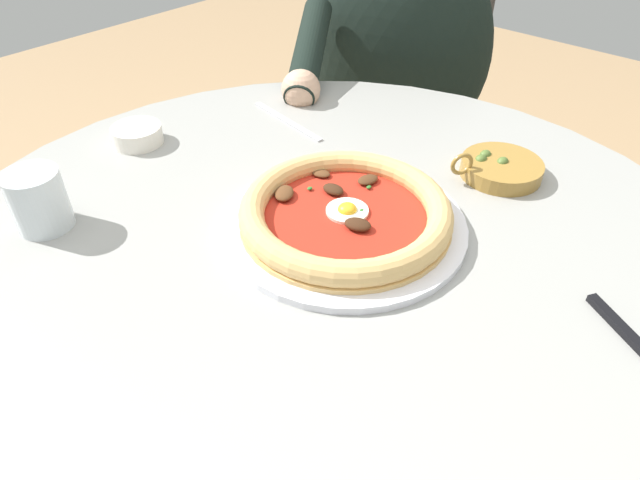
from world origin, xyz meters
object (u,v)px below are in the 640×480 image
(steak_knife, at_px, (638,345))
(diner_person, at_px, (391,134))
(cafe_chair_diner, at_px, (400,94))
(olive_pan, at_px, (500,168))
(fork_utensil, at_px, (287,121))
(pizza_on_plate, at_px, (345,215))
(ramekin_capers, at_px, (137,134))
(water_glass, at_px, (40,204))
(dining_table, at_px, (325,322))

(steak_knife, bearing_deg, diner_person, -128.78)
(steak_knife, relative_size, cafe_chair_diner, 0.20)
(olive_pan, distance_m, fork_utensil, 0.35)
(pizza_on_plate, relative_size, fork_utensil, 1.74)
(steak_knife, distance_m, cafe_chair_diner, 1.01)
(ramekin_capers, bearing_deg, water_glass, 25.34)
(olive_pan, relative_size, fork_utensil, 0.74)
(dining_table, bearing_deg, ramekin_capers, -90.89)
(steak_knife, relative_size, diner_person, 0.16)
(dining_table, xyz_separation_m, pizza_on_plate, (-0.05, -0.01, 0.14))
(dining_table, relative_size, olive_pan, 7.88)
(dining_table, relative_size, ramekin_capers, 13.18)
(pizza_on_plate, height_order, olive_pan, olive_pan)
(steak_knife, height_order, olive_pan, olive_pan)
(pizza_on_plate, height_order, diner_person, diner_person)
(water_glass, relative_size, diner_person, 0.07)
(dining_table, bearing_deg, steak_knife, 105.76)
(ramekin_capers, bearing_deg, fork_utensil, 148.80)
(steak_knife, bearing_deg, ramekin_capers, -83.16)
(fork_utensil, height_order, cafe_chair_diner, cafe_chair_diner)
(olive_pan, xyz_separation_m, fork_utensil, (0.08, -0.35, -0.01))
(steak_knife, bearing_deg, pizza_on_plate, -83.23)
(dining_table, height_order, steak_knife, steak_knife)
(dining_table, bearing_deg, cafe_chair_diner, -152.11)
(steak_knife, height_order, fork_utensil, steak_knife)
(fork_utensil, xyz_separation_m, diner_person, (-0.41, -0.06, -0.21))
(dining_table, relative_size, water_glass, 13.21)
(dining_table, distance_m, steak_knife, 0.37)
(pizza_on_plate, distance_m, diner_person, 0.70)
(water_glass, relative_size, olive_pan, 0.60)
(olive_pan, bearing_deg, water_glass, -37.41)
(ramekin_capers, relative_size, fork_utensil, 0.44)
(cafe_chair_diner, bearing_deg, pizza_on_plate, 28.83)
(water_glass, xyz_separation_m, cafe_chair_diner, (-0.96, -0.10, -0.21))
(steak_knife, distance_m, ramekin_capers, 0.73)
(ramekin_capers, bearing_deg, diner_person, 174.31)
(steak_knife, xyz_separation_m, olive_pan, (-0.20, -0.25, 0.01))
(dining_table, bearing_deg, water_glass, -56.92)
(cafe_chair_diner, bearing_deg, fork_utensil, 13.58)
(pizza_on_plate, xyz_separation_m, steak_knife, (-0.04, 0.34, -0.02))
(water_glass, bearing_deg, ramekin_capers, -154.66)
(ramekin_capers, height_order, fork_utensil, ramekin_capers)
(pizza_on_plate, distance_m, cafe_chair_diner, 0.83)
(fork_utensil, height_order, diner_person, diner_person)
(pizza_on_plate, height_order, water_glass, water_glass)
(diner_person, xyz_separation_m, cafe_chair_diner, (-0.13, -0.07, 0.04))
(steak_knife, height_order, ramekin_capers, ramekin_capers)
(dining_table, xyz_separation_m, diner_person, (-0.63, -0.33, -0.09))
(pizza_on_plate, xyz_separation_m, cafe_chair_diner, (-0.71, -0.39, -0.19))
(pizza_on_plate, bearing_deg, fork_utensil, -121.96)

